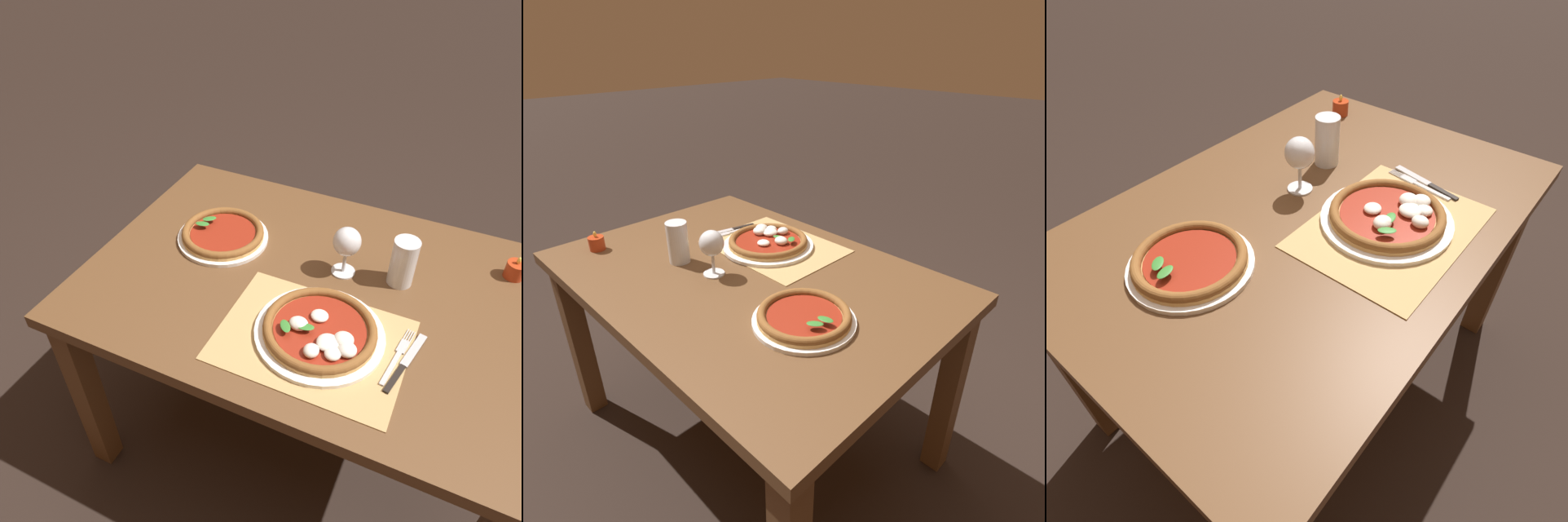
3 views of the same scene
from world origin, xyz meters
TOP-DOWN VIEW (x-y plane):
  - ground_plane at (0.00, 0.00)m, footprint 24.00×24.00m
  - dining_table at (0.00, 0.00)m, footprint 1.30×0.90m
  - paper_placemat at (0.07, -0.20)m, footprint 0.47×0.35m
  - pizza_near at (0.09, -0.18)m, footprint 0.33×0.33m
  - pizza_far at (-0.33, 0.07)m, footprint 0.29×0.29m
  - wine_glass at (0.06, 0.08)m, footprint 0.08×0.08m
  - pint_glass at (0.22, 0.11)m, footprint 0.07×0.07m
  - fork at (0.28, -0.17)m, footprint 0.04×0.20m
  - knife at (0.30, -0.18)m, footprint 0.06×0.21m
  - votive_candle at (0.51, 0.27)m, footprint 0.06×0.06m

SIDE VIEW (x-z plane):
  - ground_plane at x=0.00m, z-range 0.00..0.00m
  - dining_table at x=0.00m, z-range 0.27..1.01m
  - paper_placemat at x=0.07m, z-range 0.74..0.74m
  - fork at x=0.28m, z-range 0.74..0.75m
  - knife at x=0.30m, z-range 0.74..0.75m
  - pizza_far at x=-0.33m, z-range 0.74..0.78m
  - pizza_near at x=0.09m, z-range 0.74..0.79m
  - votive_candle at x=0.51m, z-range 0.73..0.80m
  - pint_glass at x=0.22m, z-range 0.74..0.88m
  - wine_glass at x=0.06m, z-range 0.77..0.92m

